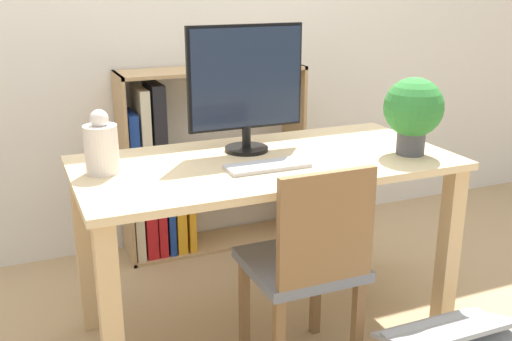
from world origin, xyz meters
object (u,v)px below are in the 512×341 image
object	(u,v)px
monitor	(246,82)
chair	(308,262)
vase	(101,146)
bookshelf	(178,174)
keyboard	(268,166)
potted_plant	(413,110)

from	to	relation	value
monitor	chair	world-z (taller)	monitor
vase	monitor	bearing A→B (deg)	6.58
vase	bookshelf	distance (m)	1.08
keyboard	vase	distance (m)	0.62
bookshelf	chair	bearing A→B (deg)	-83.91
vase	bookshelf	size ratio (longest dim) A/B	0.24
vase	chair	xyz separation A→B (m)	(0.65, -0.41, -0.40)
keyboard	vase	world-z (taller)	vase
keyboard	bookshelf	distance (m)	1.08
monitor	keyboard	xyz separation A→B (m)	(-0.02, -0.25, -0.28)
monitor	vase	size ratio (longest dim) A/B	2.16
vase	chair	size ratio (longest dim) A/B	0.28
keyboard	vase	xyz separation A→B (m)	(-0.58, 0.18, 0.09)
monitor	potted_plant	size ratio (longest dim) A/B	1.64
potted_plant	bookshelf	distance (m)	1.37
keyboard	vase	bearing A→B (deg)	162.35
keyboard	bookshelf	xyz separation A→B (m)	(-0.07, 1.03, -0.34)
potted_plant	monitor	bearing A→B (deg)	152.74
vase	keyboard	bearing A→B (deg)	-17.65
chair	bookshelf	world-z (taller)	bookshelf
vase	bookshelf	xyz separation A→B (m)	(0.51, 0.84, -0.43)
chair	bookshelf	xyz separation A→B (m)	(-0.13, 1.25, -0.03)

